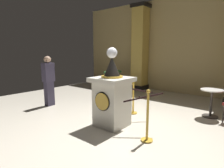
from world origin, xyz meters
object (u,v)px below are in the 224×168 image
at_px(stanchion_near, 147,123).
at_px(cafe_table, 211,100).
at_px(stanchion_far, 133,101).
at_px(bystander_guest, 49,80).
at_px(pedestal_clock, 112,96).
at_px(potted_palm_left, 112,83).

xyz_separation_m(stanchion_near, cafe_table, (0.62, 2.37, 0.12)).
relative_size(stanchion_near, stanchion_far, 1.03).
bearing_deg(stanchion_near, cafe_table, 75.30).
distance_m(stanchion_near, bystander_guest, 3.80).
height_order(pedestal_clock, stanchion_far, pedestal_clock).
height_order(stanchion_near, stanchion_far, stanchion_near).
relative_size(stanchion_far, potted_palm_left, 0.92).
bearing_deg(pedestal_clock, bystander_guest, 179.94).
bearing_deg(potted_palm_left, bystander_guest, -90.97).
bearing_deg(potted_palm_left, stanchion_near, -42.41).
relative_size(pedestal_clock, cafe_table, 2.43).
bearing_deg(stanchion_far, potted_palm_left, 140.09).
height_order(stanchion_far, cafe_table, stanchion_far).
relative_size(pedestal_clock, stanchion_far, 1.82).
bearing_deg(bystander_guest, cafe_table, 26.51).
relative_size(pedestal_clock, potted_palm_left, 1.68).
height_order(pedestal_clock, potted_palm_left, pedestal_clock).
xyz_separation_m(pedestal_clock, potted_palm_left, (-2.65, 3.21, -0.35)).
bearing_deg(potted_palm_left, stanchion_far, -39.91).
relative_size(stanchion_near, potted_palm_left, 0.95).
xyz_separation_m(stanchion_near, bystander_guest, (-3.77, 0.18, 0.49)).
relative_size(potted_palm_left, bystander_guest, 0.68).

